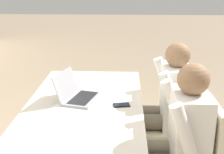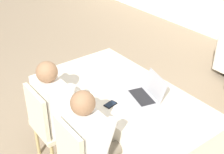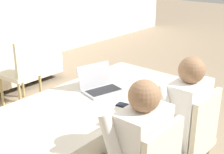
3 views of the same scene
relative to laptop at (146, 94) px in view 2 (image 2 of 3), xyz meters
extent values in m
plane|color=gray|center=(-0.18, -0.06, -0.77)|extent=(24.00, 24.00, 0.00)
cube|color=beige|center=(-0.18, -0.06, -0.05)|extent=(1.88, 0.89, 0.02)
cube|color=beige|center=(-0.18, -0.50, -0.36)|extent=(1.88, 0.01, 0.60)
cube|color=beige|center=(-0.18, 0.38, -0.36)|extent=(1.88, 0.01, 0.60)
cube|color=beige|center=(-1.11, -0.06, -0.36)|extent=(0.01, 0.89, 0.60)
cylinder|color=#333333|center=(-0.18, -0.06, -0.72)|extent=(0.06, 0.06, 0.11)
cube|color=#99999E|center=(-0.01, -0.04, -0.03)|extent=(0.38, 0.30, 0.02)
cube|color=black|center=(-0.01, -0.04, -0.02)|extent=(0.33, 0.22, 0.00)
cube|color=#99999E|center=(0.03, 0.10, 0.08)|extent=(0.35, 0.16, 0.20)
cube|color=black|center=(0.03, 0.10, 0.08)|extent=(0.31, 0.14, 0.18)
cube|color=black|center=(-0.11, -0.35, -0.04)|extent=(0.09, 0.13, 0.01)
cube|color=#192333|center=(-0.11, -0.35, -0.03)|extent=(0.08, 0.12, 0.00)
cube|color=white|center=(-0.17, 0.02, -0.04)|extent=(0.29, 0.35, 0.00)
cylinder|color=tan|center=(-0.30, -0.56, -0.57)|extent=(0.04, 0.04, 0.41)
cylinder|color=tan|center=(-0.65, -0.56, -0.57)|extent=(0.04, 0.04, 0.41)
cylinder|color=tan|center=(-0.65, -0.91, -0.57)|extent=(0.04, 0.04, 0.41)
cube|color=beige|center=(-0.48, -0.74, -0.34)|extent=(0.44, 0.44, 0.05)
cube|color=beige|center=(-0.48, -0.94, -0.09)|extent=(0.40, 0.04, 0.45)
cube|color=beige|center=(0.13, -0.94, -0.09)|extent=(0.40, 0.04, 0.45)
cylinder|color=#665B4C|center=(-0.39, -0.61, -0.25)|extent=(0.13, 0.42, 0.13)
cylinder|color=#665B4C|center=(-0.57, -0.61, -0.25)|extent=(0.13, 0.42, 0.13)
cylinder|color=#665B4C|center=(-0.39, -0.43, -0.54)|extent=(0.10, 0.10, 0.46)
cylinder|color=#665B4C|center=(-0.57, -0.43, -0.54)|extent=(0.10, 0.10, 0.46)
cube|color=silver|center=(-0.48, -0.79, -0.05)|extent=(0.36, 0.22, 0.52)
cylinder|color=silver|center=(-0.27, -0.75, -0.04)|extent=(0.08, 0.26, 0.54)
cylinder|color=silver|center=(-0.69, -0.75, -0.04)|extent=(0.08, 0.26, 0.54)
sphere|color=#8C6647|center=(-0.48, -0.79, 0.30)|extent=(0.20, 0.20, 0.20)
cylinder|color=#665B4C|center=(0.22, -0.61, -0.25)|extent=(0.13, 0.42, 0.13)
cylinder|color=#665B4C|center=(0.04, -0.61, -0.25)|extent=(0.13, 0.42, 0.13)
cube|color=white|center=(0.13, -0.79, -0.05)|extent=(0.36, 0.22, 0.52)
cylinder|color=white|center=(0.34, -0.75, -0.04)|extent=(0.08, 0.26, 0.54)
cylinder|color=white|center=(-0.08, -0.75, -0.04)|extent=(0.08, 0.26, 0.54)
sphere|color=#8C6647|center=(0.13, -0.79, 0.30)|extent=(0.20, 0.20, 0.20)
camera|label=1|loc=(-2.29, -0.37, 0.90)|focal=50.00mm
camera|label=2|loc=(1.82, -1.78, 1.69)|focal=50.00mm
camera|label=3|loc=(-1.88, -1.74, 1.06)|focal=50.00mm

